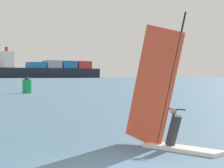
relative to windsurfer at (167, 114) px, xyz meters
The scene contains 4 objects.
windsurfer is the anchor object (origin of this frame).
cargo_ship 556.60m from the windsurfer, 101.28° to the left, with size 136.08×108.45×39.77m.
distant_headland 1273.62m from the windsurfer, 101.59° to the left, with size 1138.16×339.91×24.44m, color #60665B.
channel_buoy 45.77m from the windsurfer, 109.27° to the left, with size 1.29×1.29×2.39m.
Camera 1 is at (0.19, -10.22, 2.34)m, focal length 66.64 mm.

